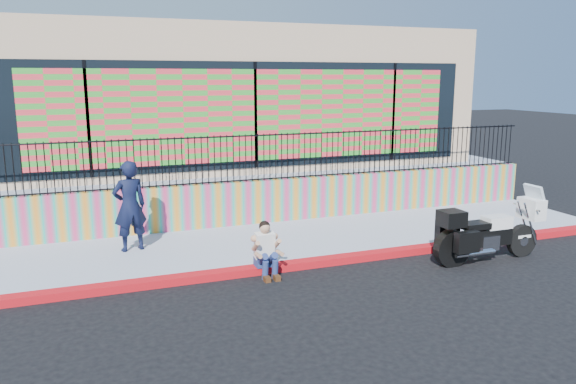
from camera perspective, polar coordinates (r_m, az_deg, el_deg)
name	(u,v)px	position (r m, az deg, el deg)	size (l,w,h in m)	color
ground	(316,266)	(11.78, 2.91, -7.49)	(90.00, 90.00, 0.00)	black
red_curb	(317,262)	(11.75, 2.91, -7.14)	(16.00, 0.30, 0.15)	#A10B12
sidewalk	(288,241)	(13.21, 0.04, -5.00)	(16.00, 3.00, 0.15)	#9099AC
mural_wall	(267,201)	(14.51, -2.20, -0.94)	(16.00, 0.20, 1.10)	#D7386E
metal_fence	(266,157)	(14.31, -2.23, 3.56)	(15.80, 0.04, 1.20)	black
elevated_platform	(219,173)	(19.34, -7.01, 1.92)	(16.00, 10.00, 1.25)	#9099AC
storefront_building	(219,96)	(18.87, -7.05, 9.69)	(14.00, 8.06, 4.00)	tan
police_motorcycle	(487,231)	(12.58, 19.54, -3.77)	(2.53, 0.84, 1.58)	black
police_officer	(130,206)	(12.51, -15.79, -1.38)	(0.72, 0.47, 1.97)	black
seated_man	(267,254)	(11.05, -2.15, -6.33)	(0.54, 0.71, 1.06)	navy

